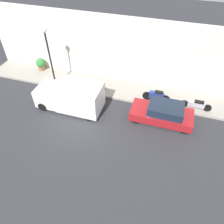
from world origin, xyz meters
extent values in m
plane|color=#2D2D33|center=(0.00, 0.00, 0.00)|extent=(60.00, 60.00, 0.00)
cube|color=gray|center=(4.25, 0.00, 0.08)|extent=(2.38, 19.31, 0.15)
cube|color=silver|center=(5.59, 0.00, 2.62)|extent=(0.30, 19.31, 5.23)
cube|color=maroon|center=(1.93, -5.03, 0.46)|extent=(1.79, 4.08, 0.58)
cube|color=#192333|center=(1.93, -5.23, 1.04)|extent=(1.57, 2.24, 0.57)
cylinder|color=black|center=(1.15, -3.46, 0.32)|extent=(0.20, 0.64, 0.64)
cylinder|color=black|center=(2.70, -3.46, 0.32)|extent=(0.20, 0.64, 0.64)
cylinder|color=black|center=(1.15, -6.60, 0.32)|extent=(0.20, 0.64, 0.64)
cylinder|color=black|center=(2.70, -6.60, 0.32)|extent=(0.20, 0.64, 0.64)
cube|color=white|center=(1.32, 0.53, 1.10)|extent=(1.97, 3.00, 1.85)
cube|color=white|center=(1.32, 2.83, 0.82)|extent=(1.87, 1.61, 1.30)
cube|color=#192333|center=(1.32, 3.07, 1.19)|extent=(1.67, 0.89, 0.52)
cylinder|color=black|center=(0.47, 3.07, 0.32)|extent=(0.22, 0.64, 0.64)
cylinder|color=black|center=(2.17, 3.07, 0.32)|extent=(0.22, 0.64, 0.64)
cylinder|color=black|center=(0.47, -0.40, 0.32)|extent=(0.22, 0.64, 0.64)
cylinder|color=black|center=(2.17, -0.40, 0.32)|extent=(0.22, 0.64, 0.64)
cube|color=#B7B7BF|center=(3.57, -7.20, 0.57)|extent=(0.30, 1.13, 0.37)
cube|color=black|center=(3.57, -7.35, 0.81)|extent=(0.27, 0.62, 0.12)
cylinder|color=black|center=(3.57, -6.42, 0.42)|extent=(0.10, 0.54, 0.54)
cylinder|color=black|center=(3.57, -7.98, 0.42)|extent=(0.10, 0.54, 0.54)
cube|color=#B21E1E|center=(3.45, 0.35, 0.66)|extent=(0.30, 1.00, 0.45)
cube|color=black|center=(3.45, 0.22, 0.95)|extent=(0.27, 0.54, 0.12)
cylinder|color=black|center=(3.45, 0.96, 0.48)|extent=(0.10, 0.66, 0.66)
cylinder|color=black|center=(3.45, -0.26, 0.48)|extent=(0.10, 0.66, 0.66)
cube|color=navy|center=(3.60, -4.41, 0.68)|extent=(0.30, 1.05, 0.50)
cube|color=black|center=(3.60, -4.56, 0.99)|extent=(0.27, 0.57, 0.12)
cylinder|color=black|center=(3.60, -3.76, 0.49)|extent=(0.10, 0.66, 0.66)
cylinder|color=black|center=(3.60, -5.07, 0.49)|extent=(0.10, 0.66, 0.66)
cylinder|color=black|center=(3.30, 3.57, 2.31)|extent=(0.12, 0.12, 4.32)
sphere|color=silver|center=(3.30, 3.57, 4.59)|extent=(0.39, 0.39, 0.39)
cylinder|color=brown|center=(4.93, 5.76, 0.33)|extent=(0.54, 0.54, 0.36)
sphere|color=#337F38|center=(4.93, 5.76, 0.82)|extent=(0.78, 0.78, 0.78)
camera|label=1|loc=(-9.05, -4.96, 10.55)|focal=35.00mm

